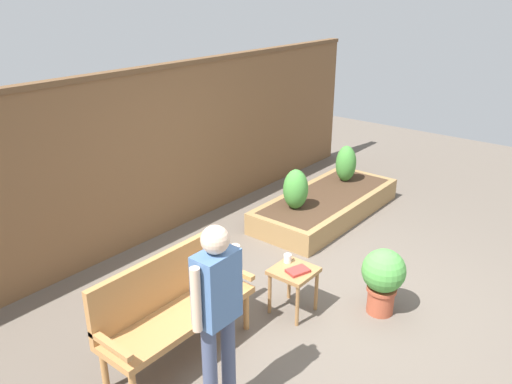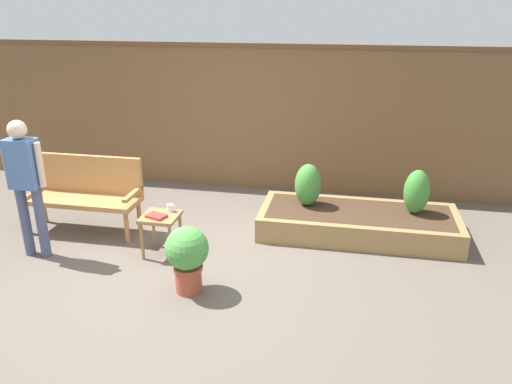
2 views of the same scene
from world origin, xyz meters
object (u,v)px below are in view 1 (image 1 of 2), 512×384
Objects in this scene: potted_boxwood at (383,277)px; shrub_far_corner at (346,164)px; side_table at (294,277)px; book_on_table at (298,271)px; cup_on_table at (288,258)px; person_by_bench at (217,306)px; garden_bench at (171,300)px; shrub_near_bench at (296,189)px.

shrub_far_corner is (2.30, 1.74, 0.17)m from potted_boxwood.
book_on_table is at bearing -107.79° from side_table.
cup_on_table is 0.94m from potted_boxwood.
cup_on_table is 1.57m from person_by_bench.
shrub_far_corner reaches higher than book_on_table.
potted_boxwood is (0.46, -0.81, -0.12)m from cup_on_table.
cup_on_table reaches higher than book_on_table.
side_table is at bearing -21.28° from garden_bench.
shrub_near_bench is 3.24m from person_by_bench.
shrub_far_corner is 0.35× the size of person_by_bench.
side_table is 2.28× the size of book_on_table.
shrub_near_bench is 0.34× the size of person_by_bench.
cup_on_table is at bearing -147.57° from shrub_near_bench.
garden_bench is 0.92× the size of person_by_bench.
cup_on_table is at bearing -14.67° from garden_bench.
side_table is 3.04m from shrub_far_corner.
shrub_far_corner is at bearing 18.57° from cup_on_table.
cup_on_table is at bearing 81.58° from book_on_table.
shrub_near_bench is (1.46, 0.93, 0.05)m from cup_on_table.
potted_boxwood is (1.71, -1.14, -0.14)m from garden_bench.
book_on_table is (1.15, -0.52, -0.05)m from garden_bench.
shrub_near_bench is at bearing 12.55° from garden_bench.
shrub_far_corner reaches higher than shrub_near_bench.
garden_bench is at bearing 158.72° from side_table.
potted_boxwood reaches higher than side_table.
person_by_bench reaches higher than shrub_far_corner.
book_on_table is 1.45m from person_by_bench.
shrub_far_corner reaches higher than cup_on_table.
shrub_far_corner reaches higher than potted_boxwood.
garden_bench is at bearing 74.13° from person_by_bench.
potted_boxwood is 0.44× the size of person_by_bench.
potted_boxwood is at bearing -60.33° from cup_on_table.
book_on_table is at bearing -117.15° from cup_on_table.
garden_bench is 2.06m from potted_boxwood.
garden_bench is 2.68× the size of shrub_near_bench.
side_table is 0.70× the size of potted_boxwood.
side_table is 0.88× the size of shrub_far_corner.
person_by_bench is (-0.21, -0.75, 0.39)m from garden_bench.
person_by_bench is (-2.92, -1.35, 0.37)m from shrub_near_bench.
potted_boxwood is at bearing -142.90° from shrub_far_corner.
book_on_table is at bearing -144.35° from shrub_near_bench.
shrub_near_bench reaches higher than book_on_table.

